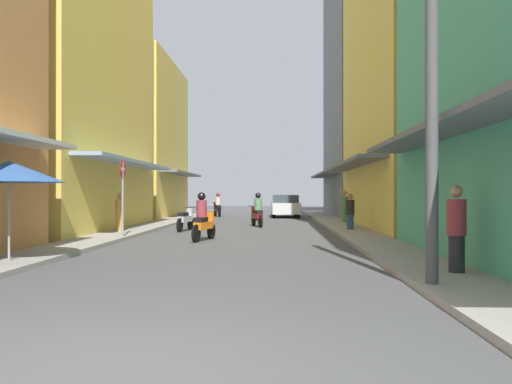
% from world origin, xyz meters
% --- Properties ---
extents(ground_plane, '(86.81, 86.81, 0.00)m').
position_xyz_m(ground_plane, '(0.00, 15.73, 0.00)').
color(ground_plane, '#4C4C4F').
extents(sidewalk_left, '(1.55, 47.46, 0.12)m').
position_xyz_m(sidewalk_left, '(-4.34, 15.73, 0.06)').
color(sidewalk_left, '#9E9991').
rests_on(sidewalk_left, ground).
extents(sidewalk_right, '(1.55, 47.46, 0.12)m').
position_xyz_m(sidewalk_right, '(4.34, 15.73, 0.06)').
color(sidewalk_right, '#9E9991').
rests_on(sidewalk_right, ground).
extents(building_left_mid, '(7.05, 11.36, 17.74)m').
position_xyz_m(building_left_mid, '(-8.11, 16.46, 8.86)').
color(building_left_mid, '#EFD159').
rests_on(building_left_mid, ground).
extents(building_left_far, '(7.05, 9.82, 9.84)m').
position_xyz_m(building_left_far, '(-8.11, 27.85, 4.92)').
color(building_left_far, '#EFD159').
rests_on(building_left_far, ground).
extents(building_right_mid, '(7.05, 12.22, 17.92)m').
position_xyz_m(building_right_mid, '(8.11, 18.23, 8.95)').
color(building_right_mid, '#EFD159').
rests_on(building_right_mid, ground).
extents(building_right_far, '(7.05, 11.58, 17.16)m').
position_xyz_m(building_right_far, '(8.11, 30.55, 8.57)').
color(building_right_far, slate).
rests_on(building_right_far, ground).
extents(motorbike_blue, '(0.55, 1.81, 0.96)m').
position_xyz_m(motorbike_blue, '(0.27, 25.35, 0.50)').
color(motorbike_blue, black).
rests_on(motorbike_blue, ground).
extents(motorbike_black, '(0.76, 1.74, 1.58)m').
position_xyz_m(motorbike_black, '(-2.56, 29.50, 0.70)').
color(motorbike_black, black).
rests_on(motorbike_black, ground).
extents(motorbike_maroon, '(0.72, 1.75, 1.58)m').
position_xyz_m(motorbike_maroon, '(0.47, 19.20, 0.70)').
color(motorbike_maroon, black).
rests_on(motorbike_maroon, ground).
extents(motorbike_orange, '(0.68, 1.77, 1.58)m').
position_xyz_m(motorbike_orange, '(-1.00, 12.18, 0.70)').
color(motorbike_orange, black).
rests_on(motorbike_orange, ground).
extents(motorbike_silver, '(0.60, 1.80, 0.96)m').
position_xyz_m(motorbike_silver, '(-2.36, 16.46, 0.50)').
color(motorbike_silver, black).
rests_on(motorbike_silver, ground).
extents(parked_car, '(1.92, 4.17, 1.45)m').
position_xyz_m(parked_car, '(1.93, 28.77, 0.74)').
color(parked_car, silver).
rests_on(parked_car, ground).
extents(pedestrian_foreground, '(0.34, 0.34, 1.54)m').
position_xyz_m(pedestrian_foreground, '(4.29, 15.97, 0.77)').
color(pedestrian_foreground, '#334C8C').
rests_on(pedestrian_foreground, ground).
extents(pedestrian_far, '(0.44, 0.44, 1.73)m').
position_xyz_m(pedestrian_far, '(4.72, 20.94, 0.97)').
color(pedestrian_far, '#598C59').
rests_on(pedestrian_far, ground).
extents(pedestrian_crossing, '(0.34, 0.34, 1.55)m').
position_xyz_m(pedestrian_crossing, '(-4.53, 14.62, 0.77)').
color(pedestrian_crossing, '#BF8C3F').
rests_on(pedestrian_crossing, ground).
extents(pedestrian_midway, '(0.34, 0.34, 1.69)m').
position_xyz_m(pedestrian_midway, '(4.61, 5.00, 0.85)').
color(pedestrian_midway, '#262628').
rests_on(pedestrian_midway, ground).
extents(vendor_umbrella, '(2.28, 2.28, 2.23)m').
position_xyz_m(vendor_umbrella, '(-4.32, 6.28, 2.00)').
color(vendor_umbrella, '#99999E').
rests_on(vendor_umbrella, ground).
extents(utility_pole, '(0.20, 1.20, 7.20)m').
position_xyz_m(utility_pole, '(3.82, 3.84, 3.68)').
color(utility_pole, '#4C4C4F').
rests_on(utility_pole, ground).
extents(street_sign_no_entry, '(0.07, 0.60, 2.65)m').
position_xyz_m(street_sign_no_entry, '(-3.72, 12.31, 1.72)').
color(street_sign_no_entry, gray).
rests_on(street_sign_no_entry, ground).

